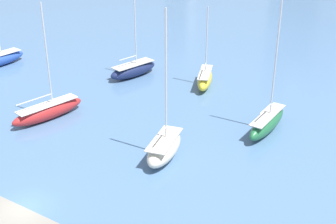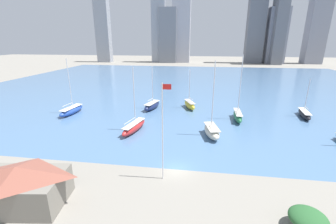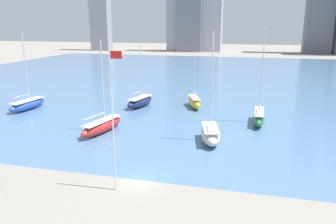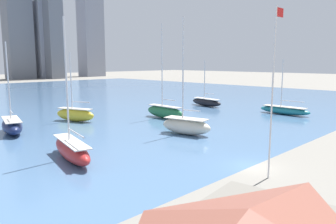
{
  "view_description": "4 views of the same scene",
  "coord_description": "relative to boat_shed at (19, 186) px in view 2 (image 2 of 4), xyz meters",
  "views": [
    {
      "loc": [
        28.03,
        -21.43,
        25.03
      ],
      "look_at": [
        3.23,
        18.31,
        2.59
      ],
      "focal_mm": 50.0,
      "sensor_mm": 36.0,
      "label": 1
    },
    {
      "loc": [
        3.0,
        -30.15,
        19.17
      ],
      "look_at": [
        -2.92,
        10.99,
        5.72
      ],
      "focal_mm": 24.0,
      "sensor_mm": 36.0,
      "label": 2
    },
    {
      "loc": [
        10.63,
        -30.2,
        16.16
      ],
      "look_at": [
        -1.08,
        16.56,
        3.17
      ],
      "focal_mm": 35.0,
      "sensor_mm": 36.0,
      "label": 3
    },
    {
      "loc": [
        -26.25,
        -15.16,
        9.65
      ],
      "look_at": [
        -3.04,
        8.01,
        4.59
      ],
      "focal_mm": 35.0,
      "sensor_mm": 36.0,
      "label": 4
    }
  ],
  "objects": [
    {
      "name": "sailboat_yellow",
      "position": [
        18.04,
        42.95,
        -1.43
      ],
      "size": [
        4.41,
        7.46,
        11.11
      ],
      "rotation": [
        0.0,
        0.0,
        0.38
      ],
      "color": "yellow",
      "rests_on": "harbor_water"
    },
    {
      "name": "yard_shrub",
      "position": [
        32.49,
        0.65,
        -1.1
      ],
      "size": [
        3.84,
        3.84,
        2.3
      ],
      "color": "#4C3823",
      "rests_on": "ground_plane"
    },
    {
      "name": "flag_pole",
      "position": [
        16.08,
        7.66,
        4.92
      ],
      "size": [
        1.24,
        0.14,
        13.99
      ],
      "color": "silver",
      "rests_on": "ground_plane"
    },
    {
      "name": "harbor_water",
      "position": [
        17.75,
        80.22,
        -2.58
      ],
      "size": [
        180.0,
        140.0,
        0.0
      ],
      "color": "#4C7099",
      "rests_on": "ground_plane"
    },
    {
      "name": "sailboat_blue",
      "position": [
        -13.16,
        33.28,
        -1.54
      ],
      "size": [
        3.38,
        9.28,
        14.58
      ],
      "rotation": [
        0.0,
        0.0,
        -0.11
      ],
      "color": "#284CA8",
      "rests_on": "harbor_water"
    },
    {
      "name": "sailboat_cream",
      "position": [
        23.58,
        23.65,
        -1.37
      ],
      "size": [
        4.04,
        7.5,
        15.39
      ],
      "rotation": [
        0.0,
        0.0,
        0.22
      ],
      "color": "beige",
      "rests_on": "harbor_water"
    },
    {
      "name": "sailboat_black",
      "position": [
        47.76,
        39.35,
        -1.67
      ],
      "size": [
        3.02,
        8.71,
        9.92
      ],
      "rotation": [
        0.0,
        0.0,
        -0.13
      ],
      "color": "black",
      "rests_on": "harbor_water"
    },
    {
      "name": "boat_shed",
      "position": [
        0.0,
        0.0,
        0.0
      ],
      "size": [
        10.88,
        7.45,
        5.17
      ],
      "rotation": [
        0.0,
        0.0,
        0.13
      ],
      "color": "slate",
      "rests_on": "ground_plane"
    },
    {
      "name": "sailboat_red",
      "position": [
        6.96,
        23.92,
        -1.51
      ],
      "size": [
        3.99,
        9.64,
        13.9
      ],
      "rotation": [
        0.0,
        0.0,
        -0.22
      ],
      "color": "#B72828",
      "rests_on": "harbor_water"
    },
    {
      "name": "sailboat_green",
      "position": [
        30.38,
        34.65,
        -1.38
      ],
      "size": [
        2.06,
        8.71,
        15.88
      ],
      "rotation": [
        0.0,
        0.0,
        -0.03
      ],
      "color": "#236B3D",
      "rests_on": "harbor_water"
    },
    {
      "name": "ground_plane",
      "position": [
        17.75,
        10.22,
        -2.58
      ],
      "size": [
        500.0,
        500.0,
        0.0
      ],
      "primitive_type": "plane",
      "color": "gray"
    },
    {
      "name": "sailboat_navy",
      "position": [
        7.34,
        40.75,
        -1.52
      ],
      "size": [
        4.37,
        8.52,
        12.26
      ],
      "rotation": [
        0.0,
        0.0,
        -0.25
      ],
      "color": "#19234C",
      "rests_on": "harbor_water"
    },
    {
      "name": "distant_city_skyline",
      "position": [
        39.69,
        181.9,
        25.31
      ],
      "size": [
        187.78,
        21.96,
        73.22
      ],
      "color": "#8E939E",
      "rests_on": "ground_plane"
    }
  ]
}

